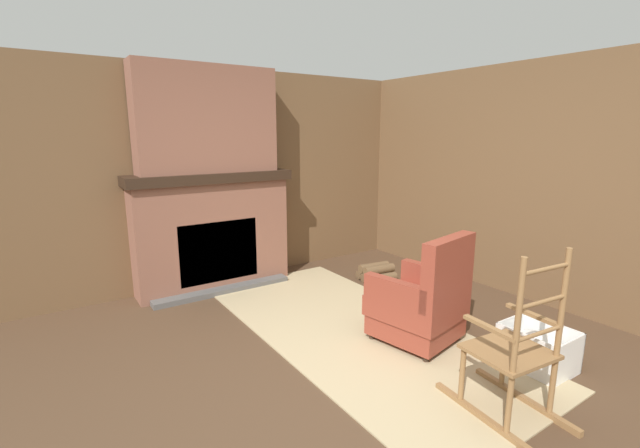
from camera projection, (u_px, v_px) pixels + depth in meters
name	position (u px, v px, depth m)	size (l,w,h in m)	color
ground_plane	(343.00, 388.00, 3.09)	(14.00, 14.00, 0.00)	#4C3523
wood_panel_wall_left	(204.00, 179.00, 5.05)	(0.06, 6.04, 2.55)	brown
wood_panel_wall_back	(564.00, 186.00, 4.30)	(6.04, 0.09, 2.55)	brown
fireplace_hearth	(213.00, 232.00, 4.99)	(0.58, 1.88, 1.37)	brown
chimney_breast	(207.00, 120.00, 4.74)	(0.32, 1.56, 1.17)	brown
area_rug	(354.00, 329.00, 4.01)	(3.49, 1.60, 0.01)	tan
armchair	(421.00, 304.00, 3.70)	(0.80, 0.77, 0.99)	brown
rocking_chair	(514.00, 358.00, 2.72)	(0.84, 0.53, 1.14)	olive
firewood_stack	(376.00, 273.00, 5.34)	(0.39, 0.45, 0.21)	brown
laundry_basket	(538.00, 347.00, 3.34)	(0.50, 0.40, 0.33)	white
oil_lamp_vase	(172.00, 166.00, 4.65)	(0.13, 0.13, 0.25)	#47708E
storage_case	(253.00, 165.00, 5.18)	(0.15, 0.25, 0.13)	gray
decorative_plate_on_mantel	(199.00, 162.00, 4.82)	(0.06, 0.24, 0.24)	red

